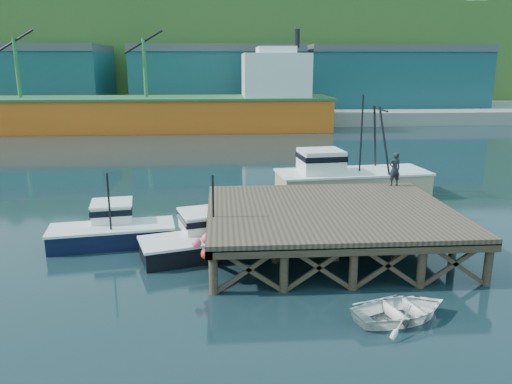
{
  "coord_description": "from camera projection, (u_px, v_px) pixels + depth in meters",
  "views": [
    {
      "loc": [
        0.18,
        -23.27,
        8.96
      ],
      "look_at": [
        2.0,
        2.0,
        2.5
      ],
      "focal_mm": 35.0,
      "sensor_mm": 36.0,
      "label": 1
    }
  ],
  "objects": [
    {
      "name": "warehouse_right",
      "position": [
        389.0,
        79.0,
        87.99
      ],
      "size": [
        30.0,
        16.0,
        9.0
      ],
      "primitive_type": "cube",
      "color": "#194F54",
      "rests_on": "far_quay"
    },
    {
      "name": "dinghy",
      "position": [
        401.0,
        310.0,
        18.01
      ],
      "size": [
        4.25,
        3.51,
        0.77
      ],
      "primitive_type": "imported",
      "rotation": [
        0.0,
        0.0,
        1.83
      ],
      "color": "white",
      "rests_on": "ground"
    },
    {
      "name": "warehouse_left",
      "position": [
        9.0,
        80.0,
        83.48
      ],
      "size": [
        32.0,
        16.0,
        9.0
      ],
      "primitive_type": "cube",
      "color": "#194F54",
      "rests_on": "far_quay"
    },
    {
      "name": "trawler",
      "position": [
        349.0,
        176.0,
        34.75
      ],
      "size": [
        10.83,
        4.84,
        7.02
      ],
      "rotation": [
        0.0,
        0.0,
        0.11
      ],
      "color": "tan",
      "rests_on": "ground"
    },
    {
      "name": "far_quay",
      "position": [
        219.0,
        109.0,
        92.1
      ],
      "size": [
        160.0,
        40.0,
        2.0
      ],
      "primitive_type": "cube",
      "color": "gray",
      "rests_on": "ground"
    },
    {
      "name": "ground",
      "position": [
        219.0,
        251.0,
        24.69
      ],
      "size": [
        300.0,
        300.0,
        0.0
      ],
      "primitive_type": "plane",
      "color": "black",
      "rests_on": "ground"
    },
    {
      "name": "boat_black",
      "position": [
        209.0,
        238.0,
        24.31
      ],
      "size": [
        7.07,
        5.86,
        4.11
      ],
      "rotation": [
        0.0,
        0.0,
        0.28
      ],
      "color": "black",
      "rests_on": "ground"
    },
    {
      "name": "dockworker",
      "position": [
        395.0,
        169.0,
        28.89
      ],
      "size": [
        0.8,
        0.61,
        1.98
      ],
      "primitive_type": "imported",
      "rotation": [
        0.0,
        0.0,
        3.34
      ],
      "color": "black",
      "rests_on": "wharf"
    },
    {
      "name": "boat_navy",
      "position": [
        112.0,
        229.0,
        25.69
      ],
      "size": [
        6.5,
        3.87,
        3.9
      ],
      "rotation": [
        0.0,
        0.0,
        0.15
      ],
      "color": "black",
      "rests_on": "ground"
    },
    {
      "name": "wharf",
      "position": [
        330.0,
        213.0,
        24.42
      ],
      "size": [
        12.0,
        10.0,
        2.62
      ],
      "color": "brown",
      "rests_on": "ground"
    },
    {
      "name": "hillside",
      "position": [
        218.0,
        56.0,
        118.62
      ],
      "size": [
        220.0,
        50.0,
        22.0
      ],
      "primitive_type": "cube",
      "color": "#2D511E",
      "rests_on": "ground"
    },
    {
      "name": "warehouse_mid",
      "position": [
        218.0,
        80.0,
        85.91
      ],
      "size": [
        28.0,
        16.0,
        9.0
      ],
      "primitive_type": "cube",
      "color": "#194F54",
      "rests_on": "far_quay"
    },
    {
      "name": "cargo_ship",
      "position": [
        158.0,
        107.0,
        69.68
      ],
      "size": [
        55.5,
        10.0,
        13.75
      ],
      "color": "#E25C15",
      "rests_on": "ground"
    }
  ]
}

